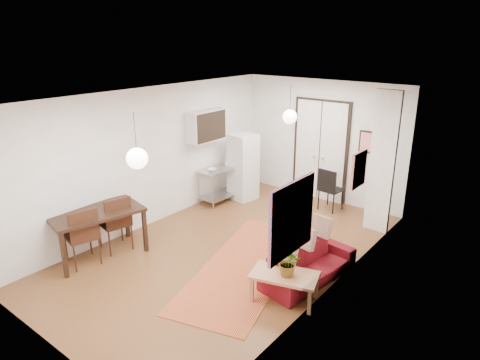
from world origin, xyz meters
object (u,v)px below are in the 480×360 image
Objects in this scene: sofa at (309,265)px; kitchen_counter at (221,180)px; coffee_table at (285,277)px; dining_table at (96,216)px; dining_chair_near at (119,216)px; dining_chair_far at (86,229)px; black_side_chair at (333,184)px; fridge at (243,167)px.

kitchen_counter is (-3.44, 1.78, 0.28)m from sofa.
dining_table is (-3.44, -0.92, 0.39)m from coffee_table.
dining_chair_near is 1.00× the size of dining_chair_far.
kitchen_counter is 2.99m from dining_chair_near.
coffee_table is 3.96m from black_side_chair.
fridge is (-3.13, 3.01, 0.42)m from coffee_table.
black_side_chair is at bearing 106.02° from coffee_table.
kitchen_counter is 0.65× the size of dining_table.
dining_chair_far reaches higher than coffee_table.
dining_chair_near is (-0.28, -3.47, -0.18)m from fridge.
fridge is at bearing 136.10° from coffee_table.
fridge is at bearing -171.54° from dining_chair_near.
dining_table is at bearing 9.61° from dining_chair_near.
kitchen_counter reaches higher than coffee_table.
black_side_chair is (2.35, 4.72, -0.19)m from dining_table.
kitchen_counter is at bearing 70.69° from sofa.
dining_table is 1.61× the size of dining_chair_far.
dining_chair_far reaches higher than dining_table.
fridge reaches higher than dining_table.
coffee_table is at bearing -33.88° from kitchen_counter.
dining_chair_far is (-0.28, -4.17, -0.18)m from fridge.
sofa is 1.65× the size of dining_chair_far.
dining_chair_near is (0.03, -2.99, 0.09)m from kitchen_counter.
coffee_table is at bearing -35.90° from fridge.
dining_chair_near is at bearing -172.39° from coffee_table.
kitchen_counter is at bearing 143.66° from coffee_table.
black_side_chair is at bearing 29.19° from fridge.
kitchen_counter is at bearing -115.03° from fridge.
dining_table is 1.75× the size of black_side_chair.
dining_table is (-0.31, -3.93, -0.03)m from fridge.
fridge is at bearing -170.76° from dining_chair_far.
dining_chair_near reaches higher than coffee_table.
dining_table is at bearing 123.89° from sofa.
fridge reaches higher than sofa.
dining_table is (-3.44, -1.67, 0.52)m from sofa.
sofa is at bearing 132.35° from dining_chair_far.
coffee_table is 1.03× the size of dining_chair_near.
fridge is at bearing 62.20° from sofa.
dining_chair_far is (-3.41, -1.16, 0.25)m from coffee_table.
kitchen_counter is at bearing -166.32° from dining_chair_near.
dining_chair_near is (-3.41, -1.21, 0.37)m from sofa.
black_side_chair is (-1.09, 3.80, 0.20)m from coffee_table.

